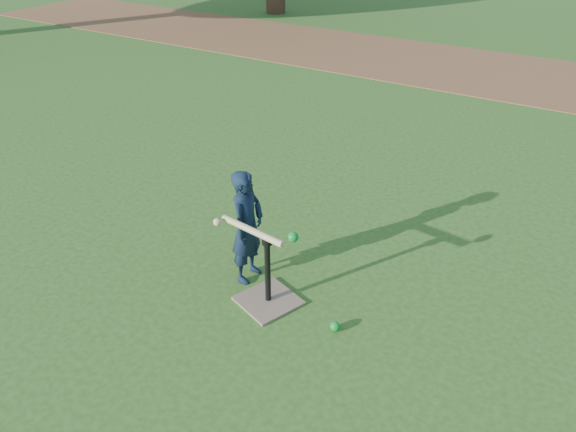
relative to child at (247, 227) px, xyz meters
The scene contains 6 objects.
ground 0.58m from the child, 91.20° to the right, with size 80.00×80.00×0.00m, color #285116.
dirt_strip 7.22m from the child, 90.05° to the left, with size 24.00×3.00×0.01m, color brown.
child is the anchor object (origin of this frame).
wiffle_ball_ground 1.07m from the child, 13.04° to the right, with size 0.08×0.08×0.08m, color #0B8123.
batting_tee 0.54m from the child, 31.49° to the right, with size 0.55×0.55×0.61m.
swing_action 0.36m from the child, 41.39° to the right, with size 0.71×0.14×0.11m.
Camera 1 is at (2.33, -2.81, 2.89)m, focal length 35.00 mm.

